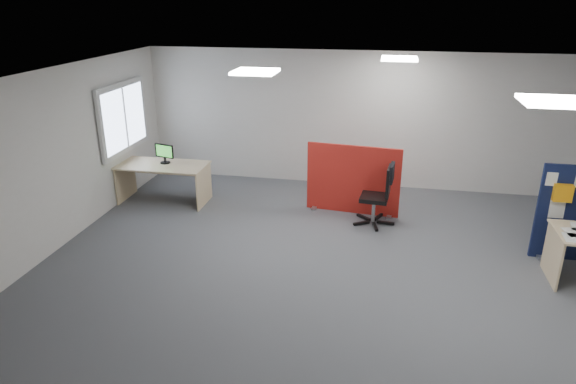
% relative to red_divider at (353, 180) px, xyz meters
% --- Properties ---
extents(floor, '(9.00, 9.00, 0.00)m').
position_rel_red_divider_xyz_m(floor, '(0.15, -2.00, -0.61)').
color(floor, '#4C4E53').
rests_on(floor, ground).
extents(ceiling, '(9.00, 7.00, 0.02)m').
position_rel_red_divider_xyz_m(ceiling, '(0.15, -2.00, 2.09)').
color(ceiling, white).
rests_on(ceiling, wall_back).
extents(wall_back, '(9.00, 0.02, 2.70)m').
position_rel_red_divider_xyz_m(wall_back, '(0.15, 1.50, 0.74)').
color(wall_back, silver).
rests_on(wall_back, floor).
extents(wall_front, '(9.00, 0.02, 2.70)m').
position_rel_red_divider_xyz_m(wall_front, '(0.15, -5.50, 0.74)').
color(wall_front, silver).
rests_on(wall_front, floor).
extents(wall_left, '(0.02, 7.00, 2.70)m').
position_rel_red_divider_xyz_m(wall_left, '(-4.35, -2.00, 0.74)').
color(wall_left, silver).
rests_on(wall_left, floor).
extents(window, '(0.06, 1.70, 1.30)m').
position_rel_red_divider_xyz_m(window, '(-4.28, 0.00, 0.94)').
color(window, white).
rests_on(window, wall_left).
extents(ceiling_lights, '(4.10, 4.10, 0.04)m').
position_rel_red_divider_xyz_m(ceiling_lights, '(0.49, -1.33, 2.06)').
color(ceiling_lights, white).
rests_on(ceiling_lights, ceiling).
extents(red_divider, '(1.66, 0.30, 1.25)m').
position_rel_red_divider_xyz_m(red_divider, '(0.00, 0.00, 0.00)').
color(red_divider, '#A81C15').
rests_on(red_divider, floor).
extents(second_desk, '(1.64, 0.82, 0.73)m').
position_rel_red_divider_xyz_m(second_desk, '(-3.53, -0.10, -0.06)').
color(second_desk, '#D1B586').
rests_on(second_desk, floor).
extents(monitor_second, '(0.39, 0.18, 0.37)m').
position_rel_red_divider_xyz_m(monitor_second, '(-3.51, -0.05, 0.32)').
color(monitor_second, black).
rests_on(monitor_second, second_desk).
extents(office_chair, '(0.70, 0.71, 1.07)m').
position_rel_red_divider_xyz_m(office_chair, '(0.51, -0.44, -0.00)').
color(office_chair, black).
rests_on(office_chair, floor).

